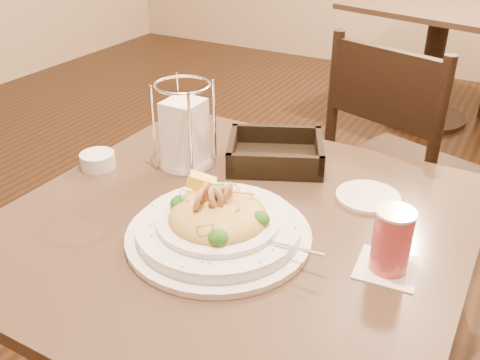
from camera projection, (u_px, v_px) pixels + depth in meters
The scene contains 9 objects.
main_table at pixel (236, 303), 1.20m from camera, with size 0.90×0.90×0.72m.
background_table at pixel (436, 42), 3.18m from camera, with size 1.10×1.10×0.72m.
dining_chair_near at pixel (396, 165), 1.77m from camera, with size 0.53×0.53×0.93m.
pasta_bowl at pixel (218, 223), 1.01m from camera, with size 0.40×0.36×0.11m.
drink_glass at pixel (392, 241), 0.92m from camera, with size 0.11×0.11×0.12m.
bread_basket at pixel (275, 155), 1.30m from camera, with size 0.28×0.26×0.06m.
napkin_caddy at pixel (185, 131), 1.25m from camera, with size 0.13×0.13×0.21m.
side_plate at pixel (368, 197), 1.16m from camera, with size 0.14×0.14×0.01m, color white.
butter_ramekin at pixel (98, 160), 1.28m from camera, with size 0.08×0.08×0.04m, color white.
Camera 1 is at (0.46, -0.79, 1.31)m, focal length 40.00 mm.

